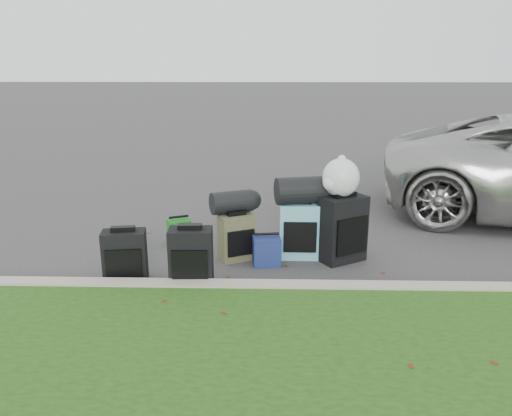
{
  "coord_description": "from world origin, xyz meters",
  "views": [
    {
      "loc": [
        0.05,
        -5.39,
        2.16
      ],
      "look_at": [
        -0.1,
        0.2,
        0.55
      ],
      "focal_mm": 35.0,
      "sensor_mm": 36.0,
      "label": 1
    }
  ],
  "objects_px": {
    "tote_green": "(179,232)",
    "tote_navy": "(267,251)",
    "suitcase_large_black_left": "(191,258)",
    "suitcase_large_black_right": "(342,229)",
    "suitcase_small_black": "(125,256)",
    "suitcase_teal": "(300,230)",
    "suitcase_olive": "(237,237)"
  },
  "relations": [
    {
      "from": "tote_green",
      "to": "tote_navy",
      "type": "relative_size",
      "value": 0.95
    },
    {
      "from": "suitcase_large_black_left",
      "to": "suitcase_large_black_right",
      "type": "height_order",
      "value": "suitcase_large_black_right"
    },
    {
      "from": "tote_green",
      "to": "suitcase_large_black_right",
      "type": "bearing_deg",
      "value": -38.38
    },
    {
      "from": "suitcase_large_black_left",
      "to": "tote_navy",
      "type": "distance_m",
      "value": 0.97
    },
    {
      "from": "suitcase_small_black",
      "to": "suitcase_teal",
      "type": "height_order",
      "value": "suitcase_teal"
    },
    {
      "from": "suitcase_small_black",
      "to": "tote_green",
      "type": "bearing_deg",
      "value": 64.09
    },
    {
      "from": "suitcase_small_black",
      "to": "tote_green",
      "type": "height_order",
      "value": "suitcase_small_black"
    },
    {
      "from": "suitcase_small_black",
      "to": "suitcase_olive",
      "type": "bearing_deg",
      "value": 21.12
    },
    {
      "from": "suitcase_small_black",
      "to": "tote_green",
      "type": "distance_m",
      "value": 1.21
    },
    {
      "from": "suitcase_teal",
      "to": "tote_navy",
      "type": "relative_size",
      "value": 2.01
    },
    {
      "from": "suitcase_olive",
      "to": "suitcase_teal",
      "type": "distance_m",
      "value": 0.73
    },
    {
      "from": "suitcase_small_black",
      "to": "tote_navy",
      "type": "relative_size",
      "value": 1.69
    },
    {
      "from": "suitcase_large_black_left",
      "to": "tote_green",
      "type": "xyz_separation_m",
      "value": [
        -0.35,
        1.27,
        -0.15
      ]
    },
    {
      "from": "suitcase_large_black_left",
      "to": "suitcase_teal",
      "type": "relative_size",
      "value": 0.95
    },
    {
      "from": "tote_green",
      "to": "tote_navy",
      "type": "bearing_deg",
      "value": -55.0
    },
    {
      "from": "suitcase_teal",
      "to": "tote_navy",
      "type": "distance_m",
      "value": 0.48
    },
    {
      "from": "suitcase_olive",
      "to": "tote_navy",
      "type": "relative_size",
      "value": 1.64
    },
    {
      "from": "suitcase_large_black_right",
      "to": "tote_green",
      "type": "height_order",
      "value": "suitcase_large_black_right"
    },
    {
      "from": "tote_navy",
      "to": "suitcase_small_black",
      "type": "bearing_deg",
      "value": -169.12
    },
    {
      "from": "suitcase_olive",
      "to": "tote_green",
      "type": "xyz_separation_m",
      "value": [
        -0.75,
        0.51,
        -0.11
      ]
    },
    {
      "from": "suitcase_small_black",
      "to": "suitcase_large_black_left",
      "type": "relative_size",
      "value": 0.89
    },
    {
      "from": "suitcase_large_black_left",
      "to": "suitcase_olive",
      "type": "bearing_deg",
      "value": 59.46
    },
    {
      "from": "suitcase_small_black",
      "to": "suitcase_olive",
      "type": "height_order",
      "value": "suitcase_small_black"
    },
    {
      "from": "suitcase_small_black",
      "to": "suitcase_olive",
      "type": "distance_m",
      "value": 1.28
    },
    {
      "from": "suitcase_large_black_left",
      "to": "suitcase_teal",
      "type": "bearing_deg",
      "value": 34.61
    },
    {
      "from": "suitcase_small_black",
      "to": "suitcase_teal",
      "type": "bearing_deg",
      "value": 12.89
    },
    {
      "from": "tote_green",
      "to": "tote_navy",
      "type": "height_order",
      "value": "tote_navy"
    },
    {
      "from": "suitcase_teal",
      "to": "suitcase_large_black_right",
      "type": "relative_size",
      "value": 0.86
    },
    {
      "from": "suitcase_olive",
      "to": "suitcase_large_black_right",
      "type": "bearing_deg",
      "value": -25.26
    },
    {
      "from": "suitcase_large_black_right",
      "to": "tote_green",
      "type": "distance_m",
      "value": 2.03
    },
    {
      "from": "suitcase_olive",
      "to": "suitcase_small_black",
      "type": "bearing_deg",
      "value": -175.29
    },
    {
      "from": "suitcase_olive",
      "to": "suitcase_teal",
      "type": "bearing_deg",
      "value": -18.1
    }
  ]
}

